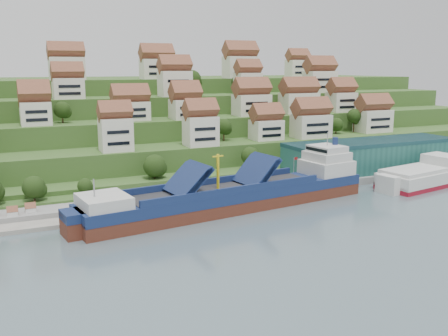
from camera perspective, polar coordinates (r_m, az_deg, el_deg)
name	(u,v)px	position (r m, az deg, el deg)	size (l,w,h in m)	color
ground	(255,207)	(130.89, 3.52, -4.46)	(300.00, 300.00, 0.00)	slate
quay	(290,184)	(152.88, 7.55, -1.77)	(180.00, 14.00, 2.20)	gray
pebble_beach	(13,220)	(128.21, -22.96, -5.49)	(45.00, 20.00, 1.00)	gray
hillside	(146,125)	(224.13, -8.90, 4.89)	(260.00, 128.00, 31.00)	#2D4C1E
hillside_village	(190,98)	(184.73, -3.90, 8.02)	(161.08, 63.34, 29.31)	silver
hillside_trees	(174,126)	(165.04, -5.69, 4.75)	(140.87, 62.54, 31.18)	#243F15
warehouse	(370,155)	(171.95, 16.37, 1.41)	(60.00, 15.00, 10.00)	#215C54
flagpole	(294,168)	(146.53, 8.01, -0.05)	(1.28, 0.16, 8.00)	gray
beach_huts	(3,216)	(126.58, -23.91, -5.03)	(14.40, 3.70, 2.20)	white
cargo_ship	(239,195)	(129.13, 1.70, -3.13)	(79.96, 22.46, 17.54)	#542619
second_ship	(426,176)	(165.94, 22.13, -0.85)	(34.70, 17.80, 9.59)	maroon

